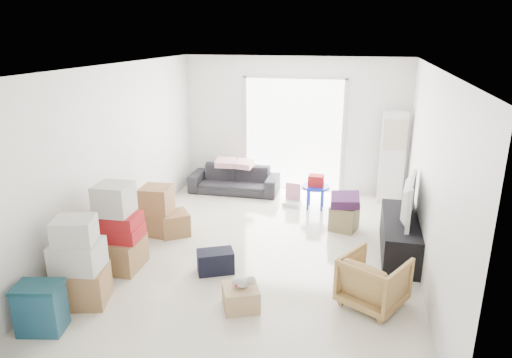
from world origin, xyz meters
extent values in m
cube|color=beige|center=(0.00, 0.00, -0.12)|extent=(4.50, 6.00, 0.24)
cube|color=white|center=(0.00, 0.00, 2.82)|extent=(4.50, 6.00, 0.24)
cube|color=white|center=(0.00, 3.12, 1.35)|extent=(4.50, 0.24, 2.70)
cube|color=white|center=(0.00, -3.12, 1.35)|extent=(4.50, 0.24, 2.70)
cube|color=white|center=(-2.37, 0.00, 1.35)|extent=(0.24, 6.00, 2.70)
cube|color=white|center=(2.37, 0.00, 1.35)|extent=(0.24, 6.00, 2.70)
cube|color=white|center=(0.00, 2.98, 1.15)|extent=(2.00, 0.01, 2.30)
cube|color=silver|center=(-1.00, 2.97, 1.15)|extent=(0.06, 0.04, 2.30)
cube|color=silver|center=(1.00, 2.97, 1.15)|extent=(0.06, 0.04, 2.30)
cube|color=silver|center=(0.00, 2.97, 2.30)|extent=(2.10, 0.04, 0.06)
cube|color=white|center=(1.95, 2.65, 0.88)|extent=(0.45, 0.30, 1.75)
cube|color=black|center=(2.00, 0.43, 0.27)|extent=(0.49, 1.64, 0.55)
imported|color=black|center=(2.00, 0.43, 0.62)|extent=(0.76, 1.15, 0.14)
imported|color=#2A2A30|center=(-1.12, 2.50, 0.35)|extent=(1.81, 0.56, 0.70)
cube|color=#F5B3C1|center=(-1.30, 2.50, 0.77)|extent=(0.44, 0.36, 0.13)
cube|color=#F5B3C1|center=(-0.91, 2.49, 0.76)|extent=(0.38, 0.32, 0.12)
imported|color=#A9844B|center=(1.62, -1.04, 0.35)|extent=(0.90, 0.88, 0.70)
cube|color=navy|center=(-1.90, -2.40, 0.13)|extent=(0.53, 0.42, 0.26)
cube|color=navy|center=(-1.90, -2.40, 0.39)|extent=(0.53, 0.42, 0.26)
cube|color=#0C333D|center=(-1.90, -2.40, 0.54)|extent=(0.55, 0.44, 0.04)
cube|color=#9B7646|center=(-1.80, -1.81, 0.22)|extent=(0.71, 0.64, 0.45)
cube|color=beige|center=(-1.80, -1.81, 0.62)|extent=(0.61, 0.53, 0.35)
cube|color=beige|center=(-1.80, -1.81, 0.95)|extent=(0.54, 0.51, 0.30)
cube|color=#9B7646|center=(-1.80, -0.91, 0.22)|extent=(0.62, 0.62, 0.44)
cube|color=red|center=(-1.80, -0.91, 0.53)|extent=(0.67, 0.46, 0.20)
cube|color=red|center=(-1.80, -0.91, 0.72)|extent=(0.64, 0.43, 0.17)
cube|color=beige|center=(-1.80, -0.91, 1.01)|extent=(0.48, 0.46, 0.41)
cube|color=#9B7646|center=(-1.77, 0.27, 0.19)|extent=(0.58, 0.50, 0.38)
cube|color=#9B7646|center=(-1.77, 0.27, 0.59)|extent=(0.49, 0.49, 0.41)
cube|color=#9B7646|center=(-1.50, 0.29, 0.18)|extent=(0.62, 0.62, 0.37)
cube|color=black|center=(-0.46, -0.73, 0.16)|extent=(0.56, 0.47, 0.31)
cube|color=#8E8252|center=(1.17, 1.11, 0.21)|extent=(0.51, 0.51, 0.41)
cube|color=#421E4B|center=(1.17, 1.11, 0.48)|extent=(0.48, 0.48, 0.14)
cylinder|color=#0E20C4|center=(0.60, 1.97, 0.42)|extent=(0.51, 0.51, 0.04)
cylinder|color=#0E20C4|center=(0.73, 2.09, 0.20)|extent=(0.04, 0.04, 0.40)
cylinder|color=#0E20C4|center=(0.47, 2.09, 0.20)|extent=(0.04, 0.04, 0.40)
cylinder|color=#0E20C4|center=(0.47, 1.84, 0.20)|extent=(0.04, 0.04, 0.40)
cylinder|color=#0E20C4|center=(0.73, 1.84, 0.20)|extent=(0.04, 0.04, 0.40)
cube|color=red|center=(0.60, 1.97, 0.54)|extent=(0.28, 0.22, 0.20)
cube|color=silver|center=(0.16, 1.99, 0.04)|extent=(0.34, 0.31, 0.08)
cube|color=pink|center=(0.16, 2.11, 0.24)|extent=(0.29, 0.08, 0.34)
cube|color=tan|center=(0.10, -1.47, 0.14)|extent=(0.54, 0.54, 0.27)
ellipsoid|color=#B2ADA8|center=(0.10, -1.47, 0.33)|extent=(0.21, 0.15, 0.11)
cube|color=red|center=(0.10, -1.47, 0.33)|extent=(0.17, 0.16, 0.03)
sphere|color=#B2ADA8|center=(0.22, -1.44, 0.36)|extent=(0.11, 0.11, 0.11)
camera|label=1|loc=(1.36, -6.02, 3.13)|focal=32.00mm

